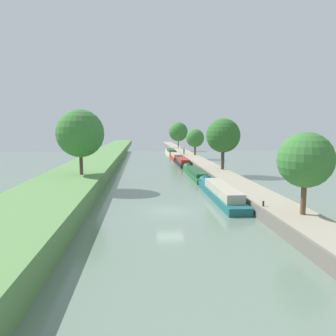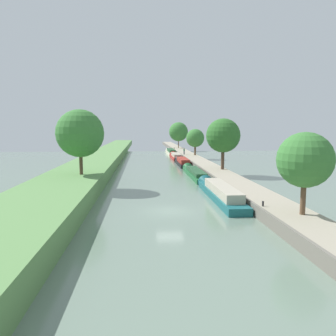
{
  "view_description": "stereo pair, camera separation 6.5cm",
  "coord_description": "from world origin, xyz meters",
  "px_view_note": "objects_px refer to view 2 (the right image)",
  "views": [
    {
      "loc": [
        -2.57,
        -30.08,
        7.69
      ],
      "look_at": [
        1.79,
        24.99,
        1.0
      ],
      "focal_mm": 35.39,
      "sensor_mm": 36.0,
      "label": 1
    },
    {
      "loc": [
        -2.51,
        -30.09,
        7.69
      ],
      "look_at": [
        1.79,
        24.99,
        1.0
      ],
      "focal_mm": 35.39,
      "sensor_mm": 36.0,
      "label": 2
    }
  ],
  "objects_px": {
    "narrowboat_black": "(182,162)",
    "person_walking": "(184,151)",
    "narrowboat_green": "(194,173)",
    "narrowboat_teal": "(219,192)",
    "mooring_bollard_far": "(174,148)",
    "mooring_bollard_near": "(263,204)",
    "narrowboat_red": "(176,156)",
    "narrowboat_cream": "(171,152)"
  },
  "relations": [
    {
      "from": "mooring_bollard_far",
      "to": "narrowboat_cream",
      "type": "bearing_deg",
      "value": -103.88
    },
    {
      "from": "narrowboat_black",
      "to": "person_walking",
      "type": "bearing_deg",
      "value": 81.27
    },
    {
      "from": "narrowboat_red",
      "to": "mooring_bollard_near",
      "type": "relative_size",
      "value": 29.8
    },
    {
      "from": "mooring_bollard_near",
      "to": "person_walking",
      "type": "bearing_deg",
      "value": 89.68
    },
    {
      "from": "narrowboat_green",
      "to": "narrowboat_cream",
      "type": "bearing_deg",
      "value": 89.94
    },
    {
      "from": "narrowboat_black",
      "to": "narrowboat_red",
      "type": "relative_size",
      "value": 0.99
    },
    {
      "from": "narrowboat_teal",
      "to": "person_walking",
      "type": "distance_m",
      "value": 47.48
    },
    {
      "from": "narrowboat_teal",
      "to": "mooring_bollard_near",
      "type": "height_order",
      "value": "narrowboat_teal"
    },
    {
      "from": "narrowboat_green",
      "to": "narrowboat_teal",
      "type": "bearing_deg",
      "value": -89.78
    },
    {
      "from": "mooring_bollard_far",
      "to": "narrowboat_green",
      "type": "bearing_deg",
      "value": -92.0
    },
    {
      "from": "narrowboat_teal",
      "to": "mooring_bollard_near",
      "type": "distance_m",
      "value": 8.79
    },
    {
      "from": "narrowboat_cream",
      "to": "mooring_bollard_near",
      "type": "height_order",
      "value": "narrowboat_cream"
    },
    {
      "from": "narrowboat_teal",
      "to": "mooring_bollard_near",
      "type": "xyz_separation_m",
      "value": [
        1.78,
        -8.59,
        0.6
      ]
    },
    {
      "from": "narrowboat_teal",
      "to": "narrowboat_green",
      "type": "relative_size",
      "value": 0.99
    },
    {
      "from": "narrowboat_cream",
      "to": "person_walking",
      "type": "bearing_deg",
      "value": -82.2
    },
    {
      "from": "person_walking",
      "to": "narrowboat_black",
      "type": "bearing_deg",
      "value": -98.73
    },
    {
      "from": "narrowboat_red",
      "to": "mooring_bollard_far",
      "type": "distance_m",
      "value": 22.83
    },
    {
      "from": "narrowboat_black",
      "to": "person_walking",
      "type": "xyz_separation_m",
      "value": [
        2.18,
        14.22,
        1.32
      ]
    },
    {
      "from": "narrowboat_black",
      "to": "narrowboat_cream",
      "type": "bearing_deg",
      "value": 89.86
    },
    {
      "from": "narrowboat_green",
      "to": "narrowboat_cream",
      "type": "height_order",
      "value": "narrowboat_cream"
    },
    {
      "from": "narrowboat_black",
      "to": "narrowboat_green",
      "type": "bearing_deg",
      "value": -89.92
    },
    {
      "from": "narrowboat_teal",
      "to": "narrowboat_red",
      "type": "height_order",
      "value": "narrowboat_teal"
    },
    {
      "from": "mooring_bollard_far",
      "to": "narrowboat_black",
      "type": "bearing_deg",
      "value": -92.9
    },
    {
      "from": "narrowboat_red",
      "to": "narrowboat_cream",
      "type": "height_order",
      "value": "narrowboat_cream"
    },
    {
      "from": "narrowboat_green",
      "to": "narrowboat_red",
      "type": "distance_m",
      "value": 30.31
    },
    {
      "from": "narrowboat_cream",
      "to": "person_walking",
      "type": "xyz_separation_m",
      "value": [
        2.11,
        -15.4,
        1.28
      ]
    },
    {
      "from": "narrowboat_teal",
      "to": "mooring_bollard_far",
      "type": "relative_size",
      "value": 36.38
    },
    {
      "from": "narrowboat_red",
      "to": "narrowboat_cream",
      "type": "distance_m",
      "value": 15.47
    },
    {
      "from": "narrowboat_teal",
      "to": "mooring_bollard_far",
      "type": "bearing_deg",
      "value": 88.54
    },
    {
      "from": "narrowboat_teal",
      "to": "narrowboat_black",
      "type": "distance_m",
      "value": 33.2
    },
    {
      "from": "narrowboat_green",
      "to": "mooring_bollard_far",
      "type": "xyz_separation_m",
      "value": [
        1.85,
        53.06,
        0.77
      ]
    },
    {
      "from": "narrowboat_green",
      "to": "person_walking",
      "type": "relative_size",
      "value": 9.98
    },
    {
      "from": "narrowboat_cream",
      "to": "mooring_bollard_near",
      "type": "distance_m",
      "value": 71.43
    },
    {
      "from": "narrowboat_green",
      "to": "mooring_bollard_near",
      "type": "bearing_deg",
      "value": -85.87
    },
    {
      "from": "narrowboat_green",
      "to": "narrowboat_red",
      "type": "relative_size",
      "value": 1.24
    },
    {
      "from": "person_walking",
      "to": "mooring_bollard_far",
      "type": "bearing_deg",
      "value": 90.79
    },
    {
      "from": "narrowboat_red",
      "to": "person_walking",
      "type": "relative_size",
      "value": 8.08
    },
    {
      "from": "narrowboat_black",
      "to": "mooring_bollard_near",
      "type": "distance_m",
      "value": 41.83
    },
    {
      "from": "narrowboat_teal",
      "to": "narrowboat_black",
      "type": "bearing_deg",
      "value": 90.15
    },
    {
      "from": "narrowboat_red",
      "to": "mooring_bollard_near",
      "type": "distance_m",
      "value": 55.97
    },
    {
      "from": "narrowboat_cream",
      "to": "person_walking",
      "type": "height_order",
      "value": "person_walking"
    },
    {
      "from": "narrowboat_red",
      "to": "mooring_bollard_near",
      "type": "bearing_deg",
      "value": -88.09
    }
  ]
}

